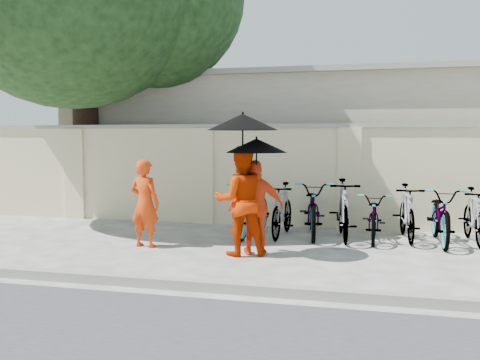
# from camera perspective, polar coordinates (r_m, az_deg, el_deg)

# --- Properties ---
(ground) EXTENTS (80.00, 80.00, 0.00)m
(ground) POSITION_cam_1_polar(r_m,az_deg,el_deg) (8.17, -3.78, -8.21)
(ground) COLOR beige
(kerb) EXTENTS (40.00, 0.16, 0.12)m
(kerb) POSITION_cam_1_polar(r_m,az_deg,el_deg) (6.61, -8.37, -10.80)
(kerb) COLOR gray
(kerb) RESTS_ON ground
(compound_wall) EXTENTS (20.00, 0.30, 2.00)m
(compound_wall) POSITION_cam_1_polar(r_m,az_deg,el_deg) (10.92, 6.36, 0.30)
(compound_wall) COLOR beige
(compound_wall) RESTS_ON ground
(building_behind) EXTENTS (14.00, 6.00, 3.20)m
(building_behind) POSITION_cam_1_polar(r_m,az_deg,el_deg) (14.60, 12.28, 3.65)
(building_behind) COLOR beige
(building_behind) RESTS_ON ground
(monk_left) EXTENTS (0.58, 0.44, 1.45)m
(monk_left) POSITION_cam_1_polar(r_m,az_deg,el_deg) (8.93, -10.13, -2.46)
(monk_left) COLOR red
(monk_left) RESTS_ON ground
(monk_center) EXTENTS (0.98, 0.88, 1.68)m
(monk_center) POSITION_cam_1_polar(r_m,az_deg,el_deg) (8.18, 0.08, -2.24)
(monk_center) COLOR #C62900
(monk_center) RESTS_ON ground
(parasol_center) EXTENTS (1.07, 1.07, 1.21)m
(parasol_center) POSITION_cam_1_polar(r_m,az_deg,el_deg) (8.03, 0.29, 6.20)
(parasol_center) COLOR black
(parasol_center) RESTS_ON ground
(monk_right) EXTENTS (0.93, 0.62, 1.46)m
(monk_right) POSITION_cam_1_polar(r_m,az_deg,el_deg) (8.25, 1.74, -2.93)
(monk_right) COLOR #F13F13
(monk_right) RESTS_ON ground
(parasol_right) EXTENTS (0.94, 0.94, 0.96)m
(parasol_right) POSITION_cam_1_polar(r_m,az_deg,el_deg) (8.09, 1.77, 3.69)
(parasol_right) COLOR black
(parasol_right) RESTS_ON ground
(bike_0) EXTENTS (0.81, 1.94, 0.99)m
(bike_0) POSITION_cam_1_polar(r_m,az_deg,el_deg) (9.84, 1.40, -3.09)
(bike_0) COLOR #8D89A6
(bike_0) RESTS_ON ground
(bike_1) EXTENTS (0.53, 1.66, 0.98)m
(bike_1) POSITION_cam_1_polar(r_m,az_deg,el_deg) (9.72, 4.52, -3.21)
(bike_1) COLOR #8D89A6
(bike_1) RESTS_ON ground
(bike_2) EXTENTS (0.93, 2.02, 1.02)m
(bike_2) POSITION_cam_1_polar(r_m,az_deg,el_deg) (9.85, 7.84, -3.03)
(bike_2) COLOR #8D89A6
(bike_2) RESTS_ON ground
(bike_3) EXTENTS (0.72, 1.83, 1.07)m
(bike_3) POSITION_cam_1_polar(r_m,az_deg,el_deg) (9.63, 10.96, -3.11)
(bike_3) COLOR #8D89A6
(bike_3) RESTS_ON ground
(bike_4) EXTENTS (0.59, 1.64, 0.86)m
(bike_4) POSITION_cam_1_polar(r_m,az_deg,el_deg) (9.64, 14.19, -3.79)
(bike_4) COLOR #8D89A6
(bike_4) RESTS_ON ground
(bike_5) EXTENTS (0.59, 1.67, 0.99)m
(bike_5) POSITION_cam_1_polar(r_m,az_deg,el_deg) (9.81, 17.38, -3.33)
(bike_5) COLOR #8D89A6
(bike_5) RESTS_ON ground
(bike_6) EXTENTS (0.68, 1.87, 0.98)m
(bike_6) POSITION_cam_1_polar(r_m,az_deg,el_deg) (9.68, 20.67, -3.56)
(bike_6) COLOR #8D89A6
(bike_6) RESTS_ON ground
(bike_7) EXTENTS (0.50, 1.60, 0.95)m
(bike_7) POSITION_cam_1_polar(r_m,az_deg,el_deg) (9.92, 23.68, -3.53)
(bike_7) COLOR #8D89A6
(bike_7) RESTS_ON ground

